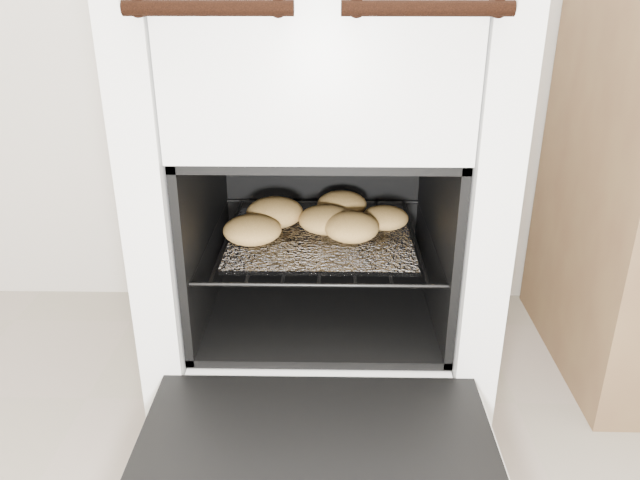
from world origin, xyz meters
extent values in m
cube|color=white|center=(-0.12, 1.15, 0.50)|extent=(0.65, 0.70, 1.00)
cylinder|color=black|center=(-0.27, 0.78, 0.87)|extent=(0.24, 0.02, 0.02)
cylinder|color=black|center=(0.03, 0.78, 0.87)|extent=(0.24, 0.02, 0.02)
cube|color=black|center=(-0.12, 0.59, 0.23)|extent=(0.57, 0.44, 0.03)
cube|color=white|center=(-0.12, 0.59, 0.21)|extent=(0.59, 0.46, 0.02)
cylinder|color=black|center=(-0.35, 1.06, 0.40)|extent=(0.01, 0.46, 0.01)
cylinder|color=black|center=(0.11, 1.06, 0.40)|extent=(0.01, 0.46, 0.01)
cylinder|color=black|center=(-0.12, 0.85, 0.40)|extent=(0.47, 0.01, 0.01)
cylinder|color=black|center=(-0.12, 1.28, 0.40)|extent=(0.47, 0.01, 0.01)
cylinder|color=black|center=(-0.32, 1.06, 0.40)|extent=(0.01, 0.44, 0.01)
cylinder|color=black|center=(-0.25, 1.06, 0.40)|extent=(0.01, 0.44, 0.01)
cylinder|color=black|center=(-0.19, 1.06, 0.40)|extent=(0.01, 0.44, 0.01)
cylinder|color=black|center=(-0.12, 1.06, 0.40)|extent=(0.01, 0.44, 0.01)
cylinder|color=black|center=(-0.05, 1.06, 0.40)|extent=(0.01, 0.44, 0.01)
cylinder|color=black|center=(0.01, 1.06, 0.40)|extent=(0.01, 0.44, 0.01)
cylinder|color=black|center=(0.08, 1.06, 0.40)|extent=(0.01, 0.44, 0.01)
cube|color=white|center=(-0.12, 1.04, 0.41)|extent=(0.37, 0.33, 0.01)
ellipsoid|color=tan|center=(-0.07, 1.16, 0.44)|extent=(0.14, 0.14, 0.05)
ellipsoid|color=tan|center=(-0.26, 1.01, 0.44)|extent=(0.16, 0.16, 0.05)
ellipsoid|color=tan|center=(-0.22, 1.10, 0.45)|extent=(0.17, 0.17, 0.06)
ellipsoid|color=tan|center=(0.02, 1.09, 0.44)|extent=(0.14, 0.14, 0.04)
ellipsoid|color=tan|center=(-0.11, 1.07, 0.44)|extent=(0.17, 0.17, 0.05)
ellipsoid|color=tan|center=(-0.06, 1.03, 0.44)|extent=(0.15, 0.15, 0.06)
camera|label=1|loc=(-0.10, -0.14, 0.92)|focal=35.00mm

